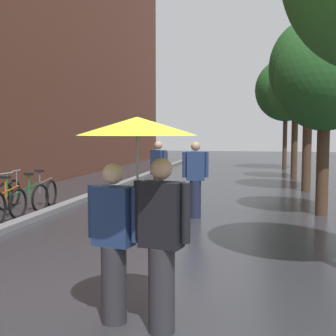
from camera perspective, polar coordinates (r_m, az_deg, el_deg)
ground_plane at (r=5.12m, az=-8.95°, el=-17.75°), size 80.00×80.00×0.00m
kerb_strip at (r=15.34m, az=-6.92°, el=-2.39°), size 0.30×36.00×0.12m
street_tree_1 at (r=10.86m, az=19.62°, el=10.71°), size 2.28×2.28×4.36m
street_tree_2 at (r=15.24m, az=17.73°, el=12.05°), size 2.55×2.55×5.53m
street_tree_3 at (r=18.83m, az=16.15°, el=9.42°), size 2.21×2.21×4.76m
street_tree_4 at (r=23.62m, az=14.99°, el=9.70°), size 3.12×3.12×5.67m
parked_bicycle_4 at (r=11.35m, az=-18.32°, el=-3.50°), size 1.14×0.80×0.96m
parked_bicycle_5 at (r=12.10m, az=-17.10°, el=-2.97°), size 1.14×0.80×0.96m
couple_under_umbrella at (r=4.33m, az=-3.98°, el=-2.30°), size 1.18×1.18×2.10m
pedestrian_walking_midground at (r=9.95m, az=3.55°, el=-1.43°), size 0.58×0.30×1.73m
pedestrian_walking_far at (r=11.41m, az=-1.20°, el=-0.53°), size 0.49×0.45×1.71m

